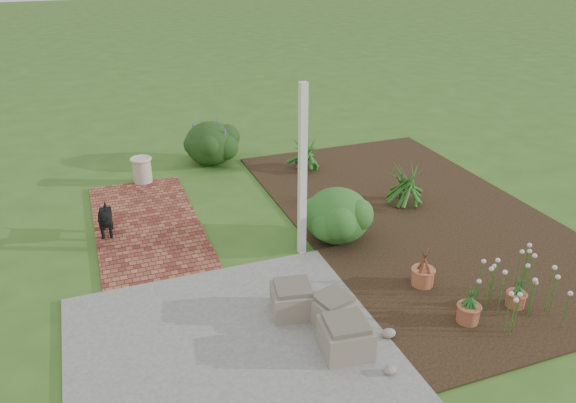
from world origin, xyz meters
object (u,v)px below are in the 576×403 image
object	(u,v)px
black_dog	(105,218)
evergreen_shrub	(337,214)
stone_trough_near	(332,310)
cream_ceramic_urn	(142,170)

from	to	relation	value
black_dog	evergreen_shrub	bearing A→B (deg)	-15.84
black_dog	stone_trough_near	bearing A→B (deg)	-47.21
stone_trough_near	black_dog	size ratio (longest dim) A/B	0.78
cream_ceramic_urn	stone_trough_near	bearing A→B (deg)	-73.01
black_dog	cream_ceramic_urn	xyz separation A→B (m)	(0.78, 1.93, -0.07)
cream_ceramic_urn	evergreen_shrub	bearing A→B (deg)	-52.82
black_dog	cream_ceramic_urn	bearing A→B (deg)	74.03
cream_ceramic_urn	black_dog	bearing A→B (deg)	-112.09
black_dog	cream_ceramic_urn	world-z (taller)	black_dog
evergreen_shrub	stone_trough_near	bearing A→B (deg)	-116.53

